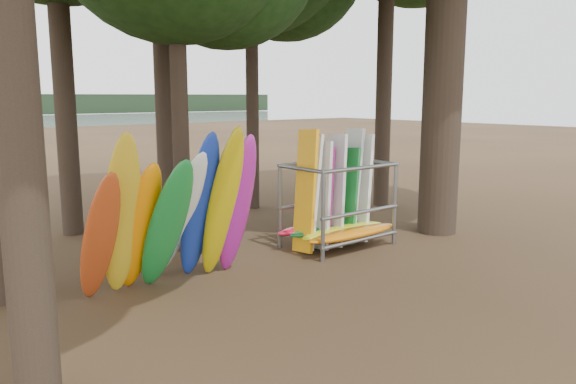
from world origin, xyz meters
TOP-DOWN VIEW (x-y plane):
  - ground at (0.00, 0.00)m, footprint 120.00×120.00m
  - kayak_row at (-3.17, 0.88)m, footprint 3.52×2.13m
  - storage_rack at (1.19, 1.15)m, footprint 2.84×1.58m

SIDE VIEW (x-z plane):
  - ground at x=0.00m, z-range 0.00..0.00m
  - storage_rack at x=1.19m, z-range -0.46..2.38m
  - kayak_row at x=-3.17m, z-range -0.22..2.94m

